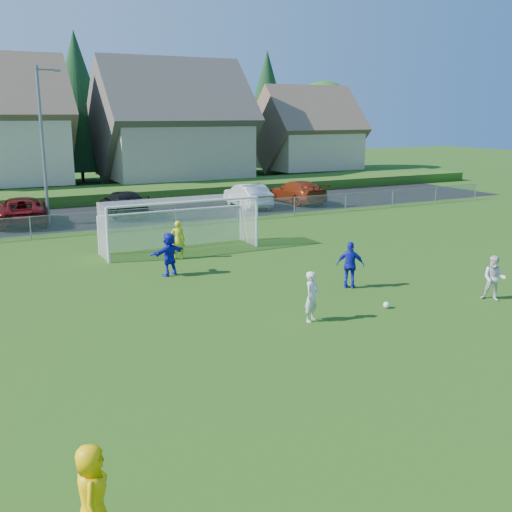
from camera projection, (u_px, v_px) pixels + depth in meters
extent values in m
plane|color=#193D0C|center=(403.00, 377.00, 14.93)|extent=(160.00, 160.00, 0.00)
plane|color=black|center=(118.00, 215.00, 38.69)|extent=(60.00, 60.00, 0.00)
cube|color=#1E420F|center=(92.00, 195.00, 45.08)|extent=(70.00, 6.00, 0.80)
sphere|color=white|center=(386.00, 305.00, 20.16)|extent=(0.22, 0.22, 0.22)
imported|color=#F9BA04|center=(92.00, 495.00, 9.00)|extent=(0.72, 0.91, 1.63)
imported|color=silver|center=(312.00, 297.00, 18.75)|extent=(0.70, 0.63, 1.61)
imported|color=silver|center=(494.00, 278.00, 20.88)|extent=(0.95, 0.98, 1.59)
imported|color=#1219AD|center=(350.00, 265.00, 22.33)|extent=(1.07, 1.00, 1.76)
imported|color=#1219AD|center=(169.00, 254.00, 24.09)|extent=(1.71, 1.04, 1.75)
imported|color=gold|center=(178.00, 240.00, 26.87)|extent=(0.74, 0.62, 1.73)
imported|color=#590A0B|center=(22.00, 210.00, 35.34)|extent=(3.35, 6.08, 1.61)
imported|color=black|center=(124.00, 203.00, 38.20)|extent=(2.35, 5.51, 1.58)
imported|color=silver|center=(248.00, 195.00, 41.68)|extent=(1.98, 5.05, 1.64)
imported|color=maroon|center=(297.00, 192.00, 43.60)|extent=(2.39, 5.64, 1.62)
cylinder|color=white|center=(108.00, 236.00, 25.98)|extent=(0.12, 0.12, 2.44)
cylinder|color=white|center=(257.00, 222.00, 29.24)|extent=(0.12, 0.12, 2.44)
cylinder|color=white|center=(186.00, 202.00, 27.33)|extent=(7.30, 0.12, 0.12)
cylinder|color=white|center=(98.00, 236.00, 27.61)|extent=(0.08, 0.08, 1.80)
cylinder|color=white|center=(241.00, 223.00, 30.87)|extent=(0.08, 0.08, 1.80)
cylinder|color=white|center=(173.00, 211.00, 29.03)|extent=(7.30, 0.08, 0.08)
cube|color=silver|center=(174.00, 229.00, 29.24)|extent=(7.30, 0.02, 1.80)
cube|color=silver|center=(103.00, 232.00, 26.76)|extent=(0.02, 1.80, 2.44)
cube|color=silver|center=(248.00, 219.00, 30.02)|extent=(0.02, 1.80, 2.44)
cube|color=silver|center=(179.00, 200.00, 28.10)|extent=(7.30, 1.80, 0.02)
cube|color=gray|center=(142.00, 209.00, 33.67)|extent=(52.00, 0.03, 0.03)
cube|color=gray|center=(142.00, 219.00, 33.80)|extent=(52.00, 0.02, 1.14)
cylinder|color=gray|center=(142.00, 219.00, 33.80)|extent=(0.06, 0.06, 1.20)
cylinder|color=gray|center=(475.00, 192.00, 45.41)|extent=(0.06, 0.06, 1.20)
cylinder|color=slate|center=(43.00, 147.00, 34.34)|extent=(0.18, 0.18, 9.00)
cylinder|color=slate|center=(46.00, 69.00, 33.57)|extent=(1.20, 0.12, 0.12)
cube|color=slate|center=(57.00, 71.00, 33.84)|extent=(0.36, 0.18, 0.12)
cube|color=tan|center=(173.00, 148.00, 54.47)|extent=(12.00, 10.00, 5.00)
pyramid|color=#4C473F|center=(170.00, 56.00, 52.61)|extent=(13.20, 11.00, 5.52)
cube|color=tan|center=(307.00, 149.00, 62.15)|extent=(9.00, 8.00, 4.00)
pyramid|color=brown|center=(308.00, 85.00, 60.65)|extent=(9.90, 8.80, 4.41)
cylinder|color=#382616|center=(83.00, 175.00, 57.16)|extent=(0.30, 0.30, 1.20)
cone|color=#143819|center=(78.00, 101.00, 55.56)|extent=(7.28, 7.28, 12.60)
cylinder|color=#382616|center=(174.00, 156.00, 63.03)|extent=(0.36, 0.36, 3.96)
sphere|color=#2B5B19|center=(173.00, 109.00, 61.90)|extent=(8.36, 8.36, 8.36)
cylinder|color=#382616|center=(267.00, 167.00, 66.09)|extent=(0.30, 0.30, 1.20)
cone|color=#143819|center=(267.00, 107.00, 64.59)|extent=(6.76, 6.76, 11.70)
cylinder|color=#382616|center=(323.00, 153.00, 70.24)|extent=(0.36, 0.36, 3.60)
sphere|color=#2B5B19|center=(324.00, 115.00, 69.22)|extent=(7.60, 7.60, 7.60)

